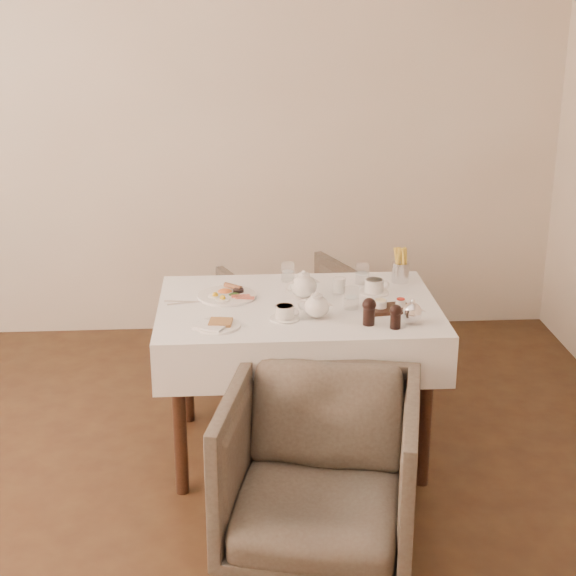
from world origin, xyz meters
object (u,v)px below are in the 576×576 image
at_px(table, 298,328).
at_px(armchair_far, 296,325).
at_px(armchair_near, 320,471).
at_px(breakfast_plate, 227,295).
at_px(teapot_centre, 304,284).

relative_size(table, armchair_far, 1.81).
bearing_deg(table, armchair_near, -87.82).
bearing_deg(breakfast_plate, armchair_far, 37.54).
distance_m(armchair_far, teapot_centre, 0.90).
distance_m(armchair_far, breakfast_plate, 0.91).
height_order(armchair_near, teapot_centre, teapot_centre).
relative_size(armchair_near, teapot_centre, 4.50).
bearing_deg(armchair_near, breakfast_plate, 123.98).
bearing_deg(breakfast_plate, teapot_centre, -31.42).
distance_m(breakfast_plate, teapot_centre, 0.36).
bearing_deg(armchair_near, teapot_centre, 102.46).
xyz_separation_m(table, armchair_near, (0.03, -0.78, -0.29)).
height_order(table, breakfast_plate, breakfast_plate).
bearing_deg(breakfast_plate, armchair_near, -93.19).
relative_size(armchair_far, breakfast_plate, 2.57).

